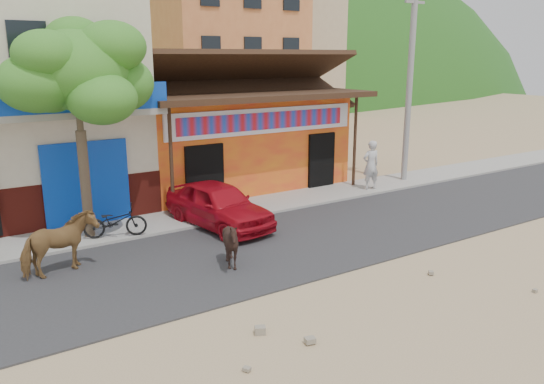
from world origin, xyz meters
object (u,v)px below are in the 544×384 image
Objects in this scene: tree at (81,131)px; scooter at (115,221)px; cow_tan at (60,244)px; cow_dark at (231,244)px; red_car at (218,205)px; pedestrian at (371,165)px; utility_pole at (410,81)px.

scooter is at bearing -39.81° from tree.
cow_tan is at bearing -118.78° from tree.
cow_dark is (3.60, -1.84, -0.13)m from cow_tan.
tree is at bearing 155.58° from red_car.
tree reaches higher than scooter.
pedestrian is (6.88, 0.74, 0.33)m from red_car.
red_car is (4.82, 1.22, -0.05)m from cow_tan.
cow_tan is 0.93× the size of pedestrian.
utility_pole reaches higher than red_car.
utility_pole reaches higher than cow_tan.
red_car is at bearing -172.57° from utility_pole.
cow_dark is 3.98m from scooter.
pedestrian reaches higher than scooter.
utility_pole reaches higher than cow_dark.
red_car is (1.22, 3.06, 0.08)m from cow_dark.
red_car is at bearing 131.89° from cow_dark.
scooter is at bearing -62.24° from cow_tan.
red_car is (-9.20, -1.20, -3.39)m from utility_pole.
cow_dark is at bearing -157.76° from utility_pole.
tree is 2.66m from scooter.
tree is at bearing -179.10° from utility_pole.
tree reaches higher than cow_dark.
cow_dark reaches higher than scooter.
utility_pole is 12.72m from scooter.
tree is at bearing -176.00° from cow_dark.
cow_tan is 1.01× the size of scooter.
utility_pole is 14.61m from cow_tan.
pedestrian is (-2.32, -0.46, -3.06)m from utility_pole.
scooter is (0.60, -0.50, -2.54)m from tree.
tree is 5.32m from cow_dark.
utility_pole is at bearing -95.83° from cow_tan.
utility_pole is 4.62× the size of scooter.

